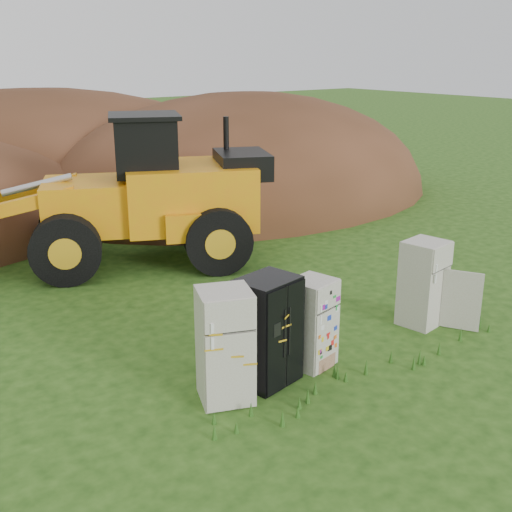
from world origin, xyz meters
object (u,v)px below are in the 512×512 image
at_px(fridge_leftmost, 225,346).
at_px(fridge_open_door, 423,283).
at_px(fridge_sticker, 311,323).
at_px(wheel_loader, 109,192).
at_px(fridge_black_side, 267,331).

xyz_separation_m(fridge_leftmost, fridge_open_door, (4.76, 0.04, -0.05)).
height_order(fridge_leftmost, fridge_open_door, fridge_leftmost).
height_order(fridge_sticker, wheel_loader, wheel_loader).
relative_size(fridge_open_door, wheel_loader, 0.22).
bearing_deg(wheel_loader, fridge_sticker, -62.34).
bearing_deg(fridge_sticker, fridge_black_side, 168.07).
relative_size(fridge_leftmost, fridge_sticker, 1.15).
distance_m(fridge_sticker, fridge_open_door, 2.94).
bearing_deg(fridge_sticker, fridge_open_door, -12.40).
height_order(fridge_black_side, fridge_open_door, fridge_black_side).
xyz_separation_m(fridge_leftmost, fridge_sticker, (1.83, 0.05, -0.12)).
bearing_deg(wheel_loader, fridge_open_door, -40.54).
distance_m(fridge_sticker, wheel_loader, 7.27).
height_order(fridge_leftmost, fridge_black_side, fridge_leftmost).
relative_size(fridge_black_side, fridge_open_door, 1.06).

